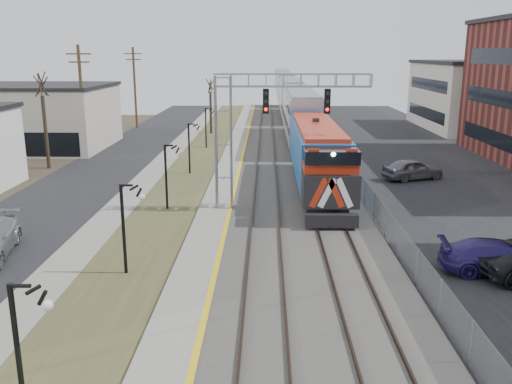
{
  "coord_description": "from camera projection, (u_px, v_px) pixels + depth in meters",
  "views": [
    {
      "loc": [
        2.03,
        -3.68,
        9.26
      ],
      "look_at": [
        1.54,
        22.25,
        2.6
      ],
      "focal_mm": 38.0,
      "sensor_mm": 36.0,
      "label": 1
    }
  ],
  "objects": [
    {
      "name": "street_west",
      "position": [
        83.0,
        182.0,
        40.0
      ],
      "size": [
        7.0,
        120.0,
        0.04
      ],
      "primitive_type": "cube",
      "color": "black",
      "rests_on": "ground"
    },
    {
      "name": "sidewalk",
      "position": [
        144.0,
        182.0,
        39.92
      ],
      "size": [
        2.0,
        120.0,
        0.08
      ],
      "primitive_type": "cube",
      "color": "gray",
      "rests_on": "ground"
    },
    {
      "name": "grass_median",
      "position": [
        184.0,
        182.0,
        39.86
      ],
      "size": [
        4.0,
        120.0,
        0.06
      ],
      "primitive_type": "cube",
      "color": "#404524",
      "rests_on": "ground"
    },
    {
      "name": "platform",
      "position": [
        225.0,
        181.0,
        39.78
      ],
      "size": [
        2.0,
        120.0,
        0.24
      ],
      "primitive_type": "cube",
      "color": "gray",
      "rests_on": "ground"
    },
    {
      "name": "ballast_bed",
      "position": [
        293.0,
        182.0,
        39.7
      ],
      "size": [
        8.0,
        120.0,
        0.2
      ],
      "primitive_type": "cube",
      "color": "#595651",
      "rests_on": "ground"
    },
    {
      "name": "parking_lot",
      "position": [
        457.0,
        184.0,
        39.49
      ],
      "size": [
        16.0,
        120.0,
        0.04
      ],
      "primitive_type": "cube",
      "color": "black",
      "rests_on": "ground"
    },
    {
      "name": "platform_edge",
      "position": [
        237.0,
        180.0,
        39.74
      ],
      "size": [
        0.24,
        120.0,
        0.01
      ],
      "primitive_type": "cube",
      "color": "gold",
      "rests_on": "platform"
    },
    {
      "name": "track_near",
      "position": [
        266.0,
        179.0,
        39.69
      ],
      "size": [
        1.58,
        120.0,
        0.15
      ],
      "color": "#2D2119",
      "rests_on": "ballast_bed"
    },
    {
      "name": "track_far",
      "position": [
        313.0,
        180.0,
        39.62
      ],
      "size": [
        1.58,
        120.0,
        0.15
      ],
      "color": "#2D2119",
      "rests_on": "ballast_bed"
    },
    {
      "name": "train",
      "position": [
        289.0,
        96.0,
        82.1
      ],
      "size": [
        3.0,
        108.65,
        5.33
      ],
      "color": "#1451A3",
      "rests_on": "ground"
    },
    {
      "name": "signal_gantry",
      "position": [
        252.0,
        118.0,
        31.6
      ],
      "size": [
        9.0,
        1.07,
        8.15
      ],
      "color": "gray",
      "rests_on": "ground"
    },
    {
      "name": "lampposts",
      "position": [
        125.0,
        228.0,
        23.19
      ],
      "size": [
        0.14,
        62.14,
        4.0
      ],
      "color": "black",
      "rests_on": "ground"
    },
    {
      "name": "fence",
      "position": [
        351.0,
        173.0,
        39.44
      ],
      "size": [
        0.04,
        120.0,
        1.6
      ],
      "primitive_type": "cube",
      "color": "gray",
      "rests_on": "ground"
    },
    {
      "name": "bare_trees",
      "position": [
        82.0,
        138.0,
        43.15
      ],
      "size": [
        12.3,
        42.3,
        5.95
      ],
      "color": "#382D23",
      "rests_on": "ground"
    },
    {
      "name": "car_lot_d",
      "position": [
        500.0,
        259.0,
        23.17
      ],
      "size": [
        5.21,
        2.62,
        1.45
      ],
      "primitive_type": "imported",
      "rotation": [
        0.0,
        0.0,
        1.45
      ],
      "color": "navy",
      "rests_on": "ground"
    },
    {
      "name": "car_lot_e",
      "position": [
        413.0,
        169.0,
        40.64
      ],
      "size": [
        4.99,
        3.39,
        1.58
      ],
      "primitive_type": "imported",
      "rotation": [
        0.0,
        0.0,
        1.94
      ],
      "color": "slate",
      "rests_on": "ground"
    }
  ]
}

